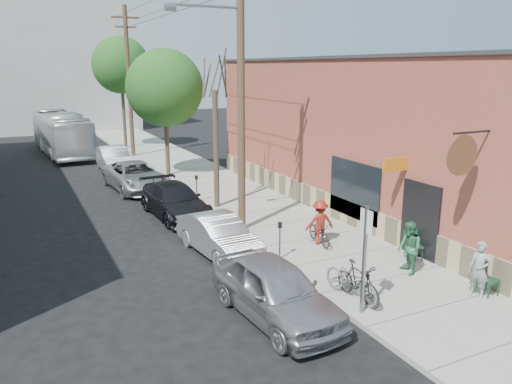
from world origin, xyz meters
name	(u,v)px	position (x,y,z in m)	size (l,w,h in m)	color
ground	(224,285)	(0.00, 0.00, 0.00)	(120.00, 120.00, 0.00)	black
sidewalk	(218,188)	(4.25, 11.00, 0.07)	(4.50, 58.00, 0.15)	#9D9D92
cafe_building	(368,134)	(8.99, 4.99, 3.30)	(6.60, 20.20, 6.61)	#994738
end_cap_building	(38,69)	(-2.00, 42.00, 6.00)	(18.00, 8.00, 12.00)	#B5B6B1
sign_post	(365,250)	(2.35, -3.35, 1.83)	(0.07, 0.45, 2.80)	slate
parking_meter_near	(280,234)	(2.25, 0.74, 0.98)	(0.14, 0.14, 1.24)	slate
parking_meter_far	(197,184)	(2.25, 8.60, 0.98)	(0.14, 0.14, 1.24)	slate
utility_pole_near	(239,89)	(2.39, 4.08, 5.41)	(3.57, 0.28, 10.00)	#503A28
utility_pole_far	(129,80)	(2.45, 22.32, 5.34)	(1.80, 0.28, 10.00)	#503A28
tree_bare	(216,150)	(2.80, 7.50, 2.69)	(0.24, 0.24, 5.08)	#44392C
tree_leafy_mid	(165,88)	(2.80, 15.00, 5.05)	(4.28, 4.28, 7.05)	#44392C
tree_leafy_far	(121,65)	(2.80, 26.38, 6.32)	(4.24, 4.24, 8.30)	#44392C
patio_chair_a	(414,245)	(6.18, -1.12, 0.59)	(0.50, 0.50, 0.88)	#0F3723
patio_chair_b	(488,280)	(6.05, -4.05, 0.59)	(0.50, 0.50, 0.88)	#0F3723
patron_grey	(479,269)	(5.72, -3.99, 0.93)	(0.57, 0.37, 1.55)	gray
patron_green	(409,248)	(5.13, -1.99, 0.95)	(0.78, 0.61, 1.61)	#2B6C46
cyclist	(320,222)	(4.19, 1.38, 0.94)	(1.02, 0.59, 1.58)	maroon
cyclist_bike	(319,232)	(4.19, 1.38, 0.57)	(0.56, 1.61, 0.85)	black
parked_bike_a	(358,282)	(2.67, -2.77, 0.67)	(0.49, 1.74, 1.05)	black
parked_bike_b	(351,280)	(2.61, -2.56, 0.66)	(0.67, 1.93, 1.01)	slate
car_0	(275,290)	(0.40, -2.37, 0.75)	(1.78, 4.42, 1.51)	#95959C
car_1	(219,236)	(0.80, 2.36, 0.67)	(1.41, 4.04, 1.33)	#ADB0B5
car_2	(175,201)	(0.80, 7.27, 0.69)	(1.94, 4.78, 1.39)	black
car_3	(136,176)	(0.42, 12.75, 0.72)	(2.39, 5.18, 1.44)	#9F9FA7
car_4	(114,159)	(0.36, 18.11, 0.75)	(1.58, 4.54, 1.50)	#A9ADB0
bus	(62,133)	(-1.79, 26.08, 1.51)	(2.54, 10.85, 3.02)	white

